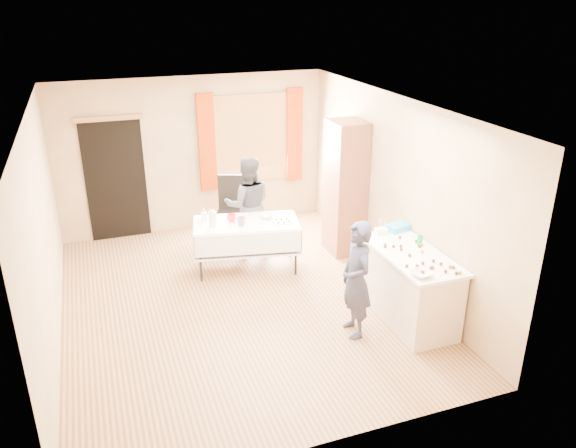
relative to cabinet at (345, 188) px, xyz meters
name	(u,v)px	position (x,y,z in m)	size (l,w,h in m)	color
floor	(239,301)	(-1.99, -0.99, -1.05)	(4.50, 5.50, 0.02)	#9E7047
ceiling	(232,106)	(-1.99, -0.99, 1.57)	(4.50, 5.50, 0.02)	white
wall_back	(194,155)	(-1.99, 1.77, 0.26)	(4.50, 0.02, 2.60)	tan
wall_front	(322,325)	(-1.99, -3.75, 0.26)	(4.50, 0.02, 2.60)	tan
wall_left	(42,235)	(-4.25, -0.99, 0.26)	(0.02, 5.50, 2.60)	tan
wall_right	(395,190)	(0.27, -0.99, 0.26)	(0.02, 5.50, 2.60)	tan
window_frame	(251,138)	(-0.99, 1.73, 0.46)	(1.32, 0.06, 1.52)	olive
window_pane	(251,139)	(-0.99, 1.72, 0.46)	(1.20, 0.02, 1.40)	white
curtain_left	(207,143)	(-1.77, 1.68, 0.46)	(0.28, 0.06, 1.65)	#9F3106
curtain_right	(295,135)	(-0.21, 1.68, 0.46)	(0.28, 0.06, 1.65)	#9F3106
doorway	(116,180)	(-3.29, 1.74, -0.04)	(0.95, 0.04, 2.00)	black
door_lintel	(108,118)	(-3.29, 1.71, 0.98)	(1.05, 0.06, 0.08)	olive
cabinet	(345,188)	(0.00, 0.00, 0.00)	(0.50, 0.60, 2.09)	brown
counter	(409,286)	(-0.10, -2.11, -0.59)	(0.70, 1.48, 0.91)	beige
party_table	(247,241)	(-1.62, -0.10, -0.60)	(1.65, 1.07, 0.75)	black
chair	(232,222)	(-1.58, 0.96, -0.72)	(0.58, 0.58, 1.08)	black
girl	(356,280)	(-0.88, -2.19, -0.32)	(0.38, 0.55, 1.45)	#242640
woman	(248,205)	(-1.41, 0.50, -0.27)	(0.85, 0.72, 1.54)	black
soda_can	(420,240)	(0.12, -1.94, -0.07)	(0.07, 0.07, 0.12)	#029A38
mixing_bowl	(421,274)	(-0.32, -2.66, -0.10)	(0.27, 0.27, 0.06)	white
foam_block	(381,231)	(-0.18, -1.47, -0.09)	(0.15, 0.10, 0.08)	white
blue_basket	(398,227)	(0.09, -1.44, -0.09)	(0.30, 0.20, 0.08)	#299CDE
pitcher	(213,219)	(-2.11, -0.10, -0.18)	(0.11, 0.11, 0.22)	silver
cup_red	(231,218)	(-1.81, 0.00, -0.24)	(0.17, 0.17, 0.10)	red
cup_rainbow	(241,222)	(-1.73, -0.21, -0.23)	(0.18, 0.18, 0.12)	red
small_bowl	(267,216)	(-1.30, -0.06, -0.26)	(0.26, 0.26, 0.06)	white
pastry_tray	(283,222)	(-1.13, -0.31, -0.28)	(0.28, 0.20, 0.02)	white
bottle	(204,214)	(-2.18, 0.18, -0.21)	(0.09, 0.09, 0.17)	white
cake_balls	(421,258)	(-0.10, -2.31, -0.11)	(0.53, 1.12, 0.04)	#3F2314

